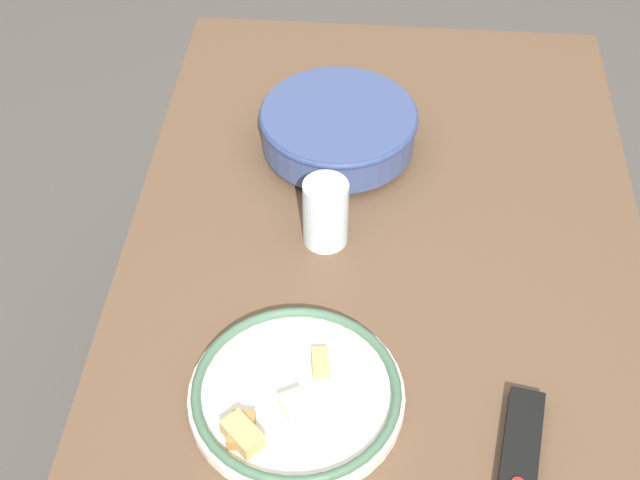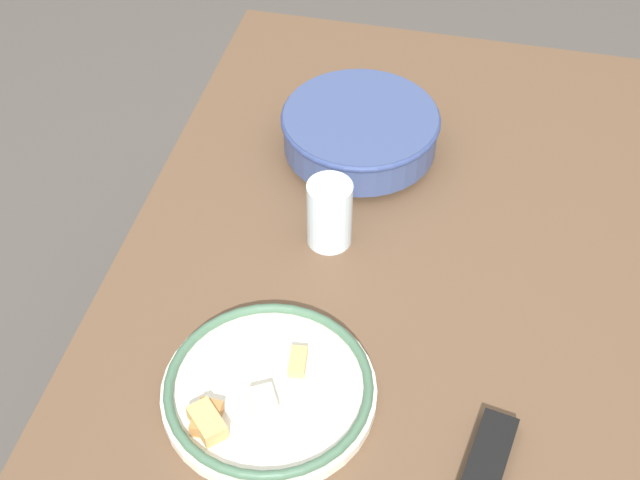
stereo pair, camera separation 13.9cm
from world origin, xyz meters
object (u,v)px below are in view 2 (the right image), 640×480
Objects in this scene: noodle_bowl at (360,130)px; drinking_glass at (330,213)px; food_plate at (267,390)px; tv_remote at (484,471)px.

drinking_glass is (0.23, -0.01, 0.01)m from noodle_bowl.
food_plate is at bearing -3.08° from drinking_glass.
drinking_glass is at bearing 176.92° from food_plate.
food_plate is at bearing -0.10° from tv_remote.
drinking_glass reaches higher than food_plate.
drinking_glass is at bearing -42.28° from tv_remote.
noodle_bowl is 0.54m from food_plate.
food_plate is 2.53× the size of drinking_glass.
tv_remote is (0.05, 0.31, -0.01)m from food_plate.
noodle_bowl is 2.36× the size of drinking_glass.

